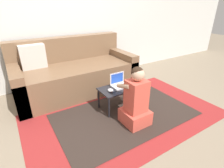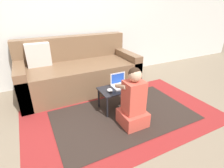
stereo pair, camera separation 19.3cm
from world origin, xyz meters
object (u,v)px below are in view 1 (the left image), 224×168
Objects in this scene: laptop_desk at (117,91)px; computer_mouse at (111,90)px; person_seated at (136,101)px; laptop at (119,84)px; couch at (75,73)px.

computer_mouse reaches higher than laptop_desk.
person_seated is (0.13, -0.37, -0.02)m from computer_mouse.
laptop_desk is 0.41m from person_seated.
person_seated reaches higher than computer_mouse.
laptop_desk is at bearing 90.03° from person_seated.
person_seated is (-0.07, -0.45, -0.04)m from laptop.
person_seated reaches higher than laptop.
computer_mouse is (-0.13, -0.04, 0.06)m from laptop_desk.
couch is at bearing 102.29° from person_seated.
laptop is (0.07, 0.04, 0.08)m from laptop_desk.
couch is 8.48× the size of laptop.
computer_mouse is at bearing -158.70° from laptop.
laptop is 0.31× the size of person_seated.
computer_mouse is at bearing 109.24° from person_seated.
couch is 0.93m from computer_mouse.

